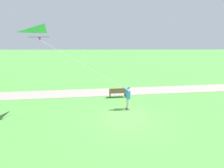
{
  "coord_description": "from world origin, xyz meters",
  "views": [
    {
      "loc": [
        -10.73,
        0.94,
        5.26
      ],
      "look_at": [
        0.75,
        0.84,
        2.15
      ],
      "focal_mm": 28.67,
      "sensor_mm": 36.0,
      "label": 1
    }
  ],
  "objects": [
    {
      "name": "person_kite_flyer",
      "position": [
        1.49,
        -0.3,
        1.05
      ],
      "size": [
        0.51,
        0.63,
        1.83
      ],
      "color": "#232328",
      "rests_on": "ground"
    },
    {
      "name": "park_bench_near_walkway",
      "position": [
        4.12,
        0.31,
        0.51
      ],
      "size": [
        0.61,
        1.54,
        0.88
      ],
      "color": "brown",
      "rests_on": "ground"
    },
    {
      "name": "walkway_path",
      "position": [
        5.6,
        2.0,
        0.01
      ],
      "size": [
        6.13,
        32.06,
        0.02
      ],
      "primitive_type": "cube",
      "rotation": [
        0.0,
        0.0,
        0.12
      ],
      "color": "gray",
      "rests_on": "ground"
    },
    {
      "name": "ground_plane",
      "position": [
        0.0,
        0.0,
        0.0
      ],
      "size": [
        120.0,
        120.0,
        0.0
      ],
      "primitive_type": "plane",
      "color": "#4C8E3D"
    },
    {
      "name": "flying_kite",
      "position": [
        -0.01,
        4.69,
        5.38
      ],
      "size": [
        2.45,
        5.34,
        3.97
      ],
      "color": "green"
    }
  ]
}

